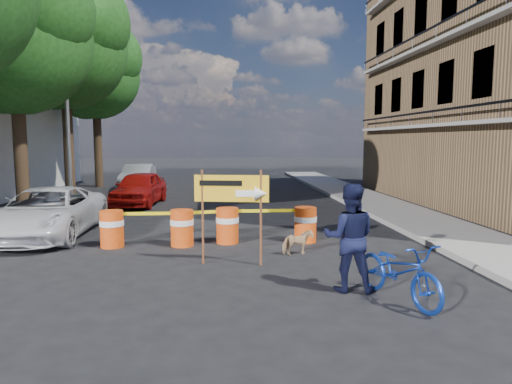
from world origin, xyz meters
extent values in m
plane|color=black|center=(0.00, 0.00, 0.00)|extent=(120.00, 120.00, 0.00)
cube|color=gray|center=(6.20, 6.00, 0.07)|extent=(2.40, 40.00, 0.15)
cylinder|color=#332316|center=(-6.80, 7.00, 2.38)|extent=(0.44, 0.44, 4.76)
sphere|color=#184714|center=(-6.80, 7.00, 5.95)|extent=(5.00, 5.00, 5.00)
sphere|color=#184714|center=(-5.92, 6.50, 6.80)|extent=(3.75, 3.75, 3.75)
sphere|color=#184714|center=(-7.55, 7.62, 5.27)|extent=(3.50, 3.50, 3.50)
cylinder|color=#332316|center=(-6.80, 12.00, 2.66)|extent=(0.44, 0.44, 5.32)
sphere|color=#184714|center=(-6.80, 12.00, 6.65)|extent=(5.40, 5.40, 5.40)
sphere|color=#184714|center=(-5.85, 11.46, 7.60)|extent=(4.05, 4.05, 4.05)
sphere|color=#184714|center=(-7.61, 12.68, 5.89)|extent=(3.78, 3.78, 3.78)
cylinder|color=#332316|center=(-6.80, 17.00, 2.46)|extent=(0.44, 0.44, 4.93)
sphere|color=#184714|center=(-6.80, 17.00, 6.16)|extent=(4.80, 4.80, 4.80)
sphere|color=#184714|center=(-5.96, 16.52, 7.04)|extent=(3.60, 3.60, 3.60)
sphere|color=#184714|center=(-7.52, 17.60, 5.46)|extent=(3.36, 3.36, 3.36)
cylinder|color=gray|center=(-6.00, 9.50, 4.00)|extent=(0.16, 0.16, 8.00)
cylinder|color=gray|center=(-5.50, 9.50, 7.90)|extent=(1.00, 0.12, 0.12)
cube|color=silver|center=(-5.00, 9.50, 7.85)|extent=(0.35, 0.18, 0.12)
cylinder|color=#DF3E0D|center=(-2.72, 2.11, 0.45)|extent=(0.56, 0.56, 0.90)
cylinder|color=white|center=(-2.72, 2.11, 0.60)|extent=(0.58, 0.58, 0.14)
cylinder|color=#DF3E0D|center=(-1.02, 2.09, 0.45)|extent=(0.56, 0.56, 0.90)
cylinder|color=white|center=(-1.02, 2.09, 0.60)|extent=(0.58, 0.58, 0.14)
cylinder|color=#DF3E0D|center=(0.10, 2.32, 0.45)|extent=(0.56, 0.56, 0.90)
cylinder|color=white|center=(0.10, 2.32, 0.60)|extent=(0.58, 0.58, 0.14)
cylinder|color=#DF3E0D|center=(2.10, 2.30, 0.45)|extent=(0.56, 0.56, 0.90)
cylinder|color=white|center=(2.10, 2.30, 0.60)|extent=(0.58, 0.58, 0.14)
cylinder|color=#592D19|center=(-0.45, 0.38, 1.00)|extent=(0.05, 0.05, 2.00)
cylinder|color=#592D19|center=(0.76, 0.17, 1.00)|extent=(0.05, 0.05, 2.00)
cube|color=yellow|center=(0.15, 0.28, 1.61)|extent=(1.54, 0.30, 0.56)
cube|color=white|center=(0.46, 0.20, 1.51)|extent=(0.44, 0.09, 0.13)
cone|color=white|center=(0.75, 0.15, 1.51)|extent=(0.29, 0.33, 0.29)
cube|color=black|center=(-0.07, 0.30, 1.72)|extent=(0.88, 0.16, 0.11)
imported|color=black|center=(2.13, -1.55, 0.94)|extent=(1.05, 0.89, 1.87)
imported|color=#1436A4|center=(2.78, -2.13, 0.96)|extent=(0.97, 1.18, 1.93)
imported|color=tan|center=(1.67, 0.96, 0.29)|extent=(0.75, 0.47, 0.58)
imported|color=silver|center=(-4.74, 3.50, 0.66)|extent=(2.24, 4.78, 1.32)
imported|color=#A7110D|center=(-3.32, 9.53, 0.68)|extent=(2.00, 4.14, 1.36)
imported|color=#A9ABB0|center=(-4.33, 15.31, 0.68)|extent=(1.45, 4.12, 1.36)
camera|label=1|loc=(-0.10, -9.10, 2.60)|focal=32.00mm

